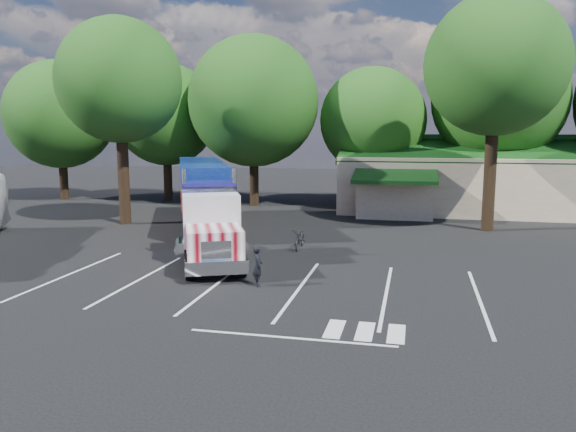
% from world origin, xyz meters
% --- Properties ---
extents(ground, '(120.00, 120.00, 0.00)m').
position_xyz_m(ground, '(0.00, 0.00, 0.00)').
color(ground, black).
rests_on(ground, ground).
extents(event_hall, '(24.20, 14.12, 5.55)m').
position_xyz_m(event_hall, '(13.74, 17.81, 2.21)').
color(event_hall, beige).
rests_on(event_hall, ground).
extents(tree_row_a, '(9.00, 9.00, 11.68)m').
position_xyz_m(tree_row_a, '(-22.00, 16.50, 7.16)').
color(tree_row_a, black).
rests_on(tree_row_a, ground).
extents(tree_row_b, '(8.40, 8.40, 11.35)m').
position_xyz_m(tree_row_b, '(-13.00, 17.80, 7.13)').
color(tree_row_b, black).
rests_on(tree_row_b, ground).
extents(tree_row_c, '(10.00, 10.00, 13.05)m').
position_xyz_m(tree_row_c, '(-5.00, 16.20, 8.04)').
color(tree_row_c, black).
rests_on(tree_row_c, ground).
extents(tree_row_d, '(8.00, 8.00, 10.60)m').
position_xyz_m(tree_row_d, '(4.00, 17.50, 6.58)').
color(tree_row_d, black).
rests_on(tree_row_d, ground).
extents(tree_row_e, '(9.60, 9.60, 12.90)m').
position_xyz_m(tree_row_e, '(13.00, 18.00, 8.09)').
color(tree_row_e, black).
rests_on(tree_row_e, ground).
extents(tree_near_left, '(7.60, 7.60, 12.65)m').
position_xyz_m(tree_near_left, '(-10.50, 6.00, 8.81)').
color(tree_near_left, black).
rests_on(tree_near_left, ground).
extents(tree_near_right, '(8.00, 8.00, 13.50)m').
position_xyz_m(tree_near_right, '(11.50, 8.50, 9.46)').
color(tree_near_right, black).
rests_on(tree_near_right, ground).
extents(semi_truck, '(10.23, 19.15, 4.16)m').
position_xyz_m(semi_truck, '(-4.35, 3.80, 2.36)').
color(semi_truck, black).
rests_on(semi_truck, ground).
extents(woman, '(0.58, 0.67, 1.55)m').
position_xyz_m(woman, '(1.60, -6.00, 0.77)').
color(woman, black).
rests_on(woman, ground).
extents(bicycle, '(0.70, 1.94, 1.02)m').
position_xyz_m(bicycle, '(1.80, 1.00, 0.51)').
color(bicycle, black).
rests_on(bicycle, ground).
extents(silver_sedan, '(4.04, 2.23, 1.26)m').
position_xyz_m(silver_sedan, '(5.00, 14.00, 0.63)').
color(silver_sedan, '#ADB1B5').
rests_on(silver_sedan, ground).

